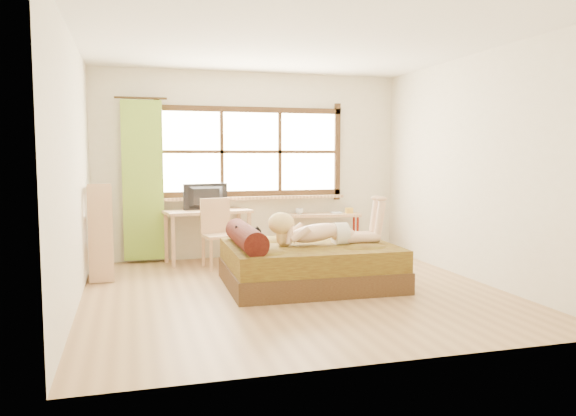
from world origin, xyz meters
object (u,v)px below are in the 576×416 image
object	(u,v)px
bed	(305,263)
pipe_shelf	(319,225)
bookshelf	(100,232)
kitten	(246,235)
desk	(208,217)
chair	(218,229)
woman	(323,219)

from	to	relation	value
bed	pipe_shelf	size ratio (longest dim) A/B	1.51
pipe_shelf	bookshelf	world-z (taller)	bookshelf
kitten	bed	bearing A→B (deg)	-7.05
kitten	desk	xyz separation A→B (m)	(-0.23, 1.60, 0.05)
kitten	desk	world-z (taller)	desk
desk	chair	size ratio (longest dim) A/B	1.35
desk	bookshelf	world-z (taller)	bookshelf
pipe_shelf	bed	bearing A→B (deg)	-103.96
bed	pipe_shelf	bearing A→B (deg)	67.79
chair	pipe_shelf	size ratio (longest dim) A/B	0.72
bed	woman	size ratio (longest dim) A/B	1.45
chair	bookshelf	size ratio (longest dim) A/B	0.81
bookshelf	pipe_shelf	bearing A→B (deg)	12.57
chair	woman	bearing A→B (deg)	-63.03
woman	chair	distance (m)	1.73
desk	pipe_shelf	distance (m)	1.71
pipe_shelf	bookshelf	size ratio (longest dim) A/B	1.13
desk	bookshelf	size ratio (longest dim) A/B	1.10
bed	desk	xyz separation A→B (m)	(-0.90, 1.70, 0.38)
pipe_shelf	bookshelf	bearing A→B (deg)	-154.85
chair	bookshelf	distance (m)	1.53
chair	pipe_shelf	bearing A→B (deg)	7.64
pipe_shelf	kitten	bearing A→B (deg)	-120.84
kitten	bookshelf	bearing A→B (deg)	153.33
woman	chair	size ratio (longest dim) A/B	1.45
woman	bookshelf	xyz separation A→B (m)	(-2.49, 1.01, -0.19)
pipe_shelf	desk	bearing A→B (deg)	-166.45
woman	bookshelf	distance (m)	2.69
bookshelf	desk	bearing A→B (deg)	25.06
kitten	desk	size ratio (longest dim) A/B	0.23
bed	bookshelf	distance (m)	2.51
bookshelf	chair	bearing A→B (deg)	11.25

